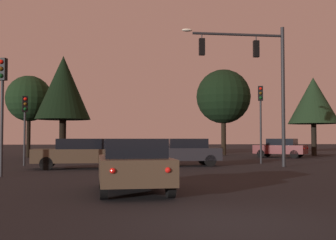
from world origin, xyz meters
The scene contains 13 objects.
ground_plane centered at (0.00, 24.50, 0.00)m, with size 168.00×168.00×0.00m, color black.
traffic_signal_mast_arm centered at (5.60, 15.12, 5.24)m, with size 5.69×0.40×7.63m.
traffic_light_corner_left centered at (-7.02, 17.68, 2.79)m, with size 0.35×0.38×3.91m.
traffic_light_corner_right centered at (-6.57, 10.56, 3.36)m, with size 0.36×0.38×4.77m.
traffic_light_median centered at (6.88, 18.21, 3.35)m, with size 0.36×0.38×4.75m.
car_nearside_lane centered at (-1.58, 4.72, 0.79)m, with size 2.04×4.08×1.52m.
car_crossing_left centered at (-3.82, 14.95, 0.80)m, with size 4.68×2.04×1.52m.
car_crossing_right centered at (1.87, 16.43, 0.79)m, with size 4.04×1.80×1.52m.
car_far_lane centered at (11.26, 26.04, 0.79)m, with size 4.31×3.88×1.52m.
tree_behind_sign centered at (-5.75, 25.18, 5.24)m, with size 4.03×4.03×7.63m.
tree_left_far centered at (-8.85, 28.90, 4.76)m, with size 3.70×3.70×6.63m.
tree_center_horizon centered at (7.94, 31.30, 5.35)m, with size 4.95×4.95×7.84m.
tree_right_cluster centered at (15.70, 29.43, 4.90)m, with size 4.50×4.50×7.00m.
Camera 1 is at (-2.20, -7.76, 1.52)m, focal length 47.04 mm.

